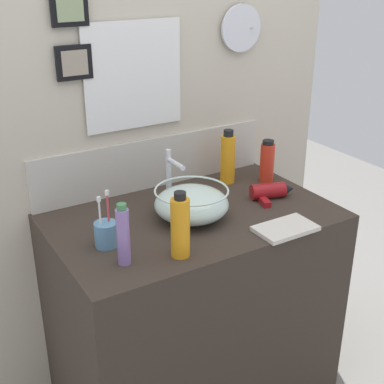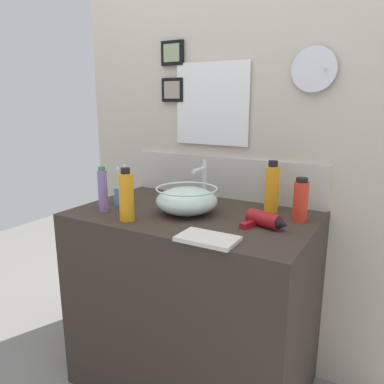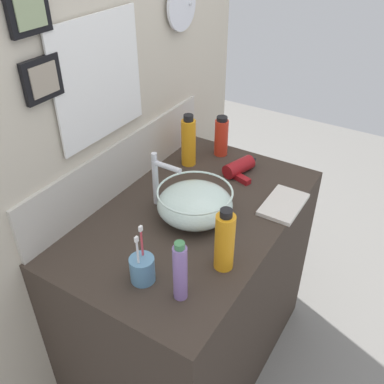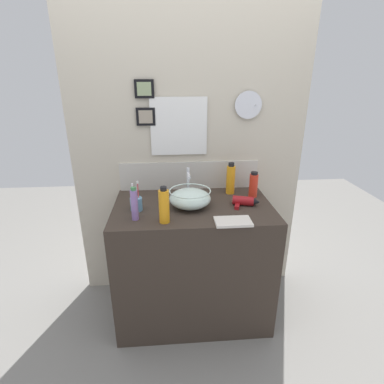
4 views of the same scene
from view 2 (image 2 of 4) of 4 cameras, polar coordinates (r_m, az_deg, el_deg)
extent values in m
plane|color=gray|center=(2.19, 0.17, -26.59)|extent=(6.00, 6.00, 0.00)
cube|color=#382D26|center=(1.93, 0.18, -16.23)|extent=(1.10, 0.68, 0.91)
cube|color=beige|center=(2.01, 5.45, 6.94)|extent=(1.79, 0.06, 2.36)
cube|color=beige|center=(2.01, 4.90, 2.19)|extent=(1.08, 0.02, 0.22)
cube|color=white|center=(2.00, 3.10, 13.25)|extent=(0.36, 0.01, 0.36)
cube|color=white|center=(2.00, 3.00, 13.25)|extent=(0.42, 0.01, 0.42)
cylinder|color=silver|center=(1.82, 18.10, 17.36)|extent=(0.20, 0.01, 0.20)
cylinder|color=silver|center=(1.82, 19.80, 17.22)|extent=(0.01, 0.06, 0.01)
cube|color=black|center=(2.13, -3.01, 20.39)|extent=(0.14, 0.02, 0.13)
cube|color=gray|center=(2.12, -3.15, 20.41)|extent=(0.10, 0.01, 0.09)
cube|color=black|center=(2.12, -2.94, 15.27)|extent=(0.14, 0.02, 0.13)
cube|color=gray|center=(2.11, -3.08, 15.27)|extent=(0.10, 0.01, 0.09)
ellipsoid|color=silver|center=(1.72, -0.81, -1.34)|extent=(0.28, 0.28, 0.12)
torus|color=silver|center=(1.71, -0.82, 0.52)|extent=(0.28, 0.28, 0.01)
torus|color=#B2B7BC|center=(1.74, -0.80, -3.17)|extent=(0.11, 0.11, 0.01)
cylinder|color=silver|center=(1.86, 1.99, 0.99)|extent=(0.02, 0.02, 0.20)
cylinder|color=silver|center=(1.80, 1.14, 3.40)|extent=(0.02, 0.12, 0.02)
cylinder|color=silver|center=(1.84, 2.02, 4.44)|extent=(0.02, 0.02, 0.03)
cylinder|color=maroon|center=(1.58, 10.89, -4.07)|extent=(0.16, 0.10, 0.06)
cone|color=black|center=(1.53, 13.66, -4.80)|extent=(0.06, 0.07, 0.05)
cube|color=maroon|center=(1.57, 8.70, -4.88)|extent=(0.06, 0.09, 0.02)
cylinder|color=#598CB2|center=(1.91, -10.60, -0.59)|extent=(0.08, 0.08, 0.09)
cylinder|color=#D83F4C|center=(1.89, -10.15, 0.90)|extent=(0.01, 0.01, 0.18)
cube|color=white|center=(1.87, -10.28, 3.87)|extent=(0.01, 0.01, 0.02)
cylinder|color=white|center=(1.91, -11.13, 0.77)|extent=(0.01, 0.01, 0.17)
cube|color=white|center=(1.89, -11.25, 3.54)|extent=(0.01, 0.01, 0.02)
cylinder|color=orange|center=(1.64, -9.96, -0.79)|extent=(0.06, 0.06, 0.21)
cylinder|color=black|center=(1.61, -10.13, 3.21)|extent=(0.04, 0.04, 0.02)
cylinder|color=red|center=(1.67, 16.20, -1.43)|extent=(0.06, 0.06, 0.17)
cylinder|color=black|center=(1.65, 16.42, 1.77)|extent=(0.05, 0.05, 0.02)
cylinder|color=orange|center=(1.79, 12.07, 0.43)|extent=(0.06, 0.06, 0.21)
cylinder|color=black|center=(1.76, 12.26, 4.25)|extent=(0.04, 0.04, 0.03)
cylinder|color=#8C6BB2|center=(1.79, -13.43, 0.10)|extent=(0.04, 0.04, 0.20)
cylinder|color=#3F7F4C|center=(1.77, -13.62, 3.49)|extent=(0.03, 0.03, 0.02)
cube|color=silver|center=(1.41, 2.41, -7.12)|extent=(0.22, 0.14, 0.02)
camera|label=1|loc=(1.85, -68.29, 18.49)|focal=50.00mm
camera|label=3|loc=(2.16, -41.76, 23.96)|focal=40.00mm
camera|label=4|loc=(1.14, -89.05, 18.21)|focal=28.00mm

